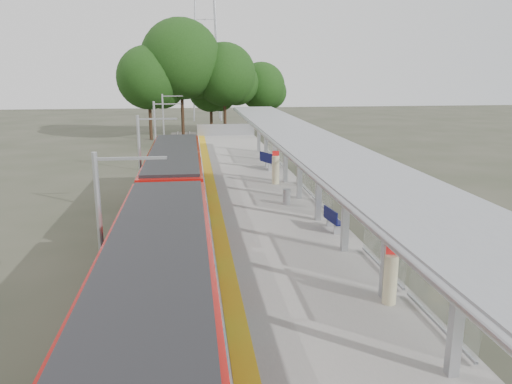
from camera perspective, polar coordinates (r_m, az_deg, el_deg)
trackbed at (r=28.24m, az=-8.98°, el=-1.86°), size 3.00×70.00×0.24m
platform at (r=28.35m, az=0.11°, el=-0.82°), size 6.00×50.00×1.00m
tactile_strip at (r=28.02m, az=-5.06°, el=0.02°), size 0.60×50.00×0.02m
end_fence at (r=52.63m, az=-3.47°, el=7.11°), size 6.00×0.10×1.20m
train at (r=19.66m, az=-9.75°, el=-2.92°), size 2.74×27.60×3.62m
canopy at (r=24.21m, az=5.10°, el=5.55°), size 3.27×38.00×3.66m
tree_cluster at (r=59.13m, az=-6.79°, el=13.49°), size 19.66×11.35×13.40m
catenary_masts at (r=26.76m, az=-12.93°, el=3.24°), size 2.08×48.16×5.40m
bench_mid at (r=21.41m, az=8.75°, el=-3.06°), size 0.59×1.42×0.94m
bench_far at (r=34.42m, az=1.40°, el=3.63°), size 1.16×1.71×1.13m
info_pillar_near at (r=15.11m, az=15.11°, el=-9.55°), size 0.40×0.40×1.77m
info_pillar_far at (r=29.81m, az=2.26°, el=2.57°), size 0.45×0.45×1.99m
litter_bin at (r=25.28m, az=3.53°, el=-0.55°), size 0.42×0.42×0.80m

